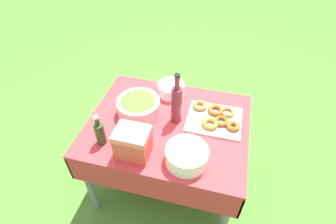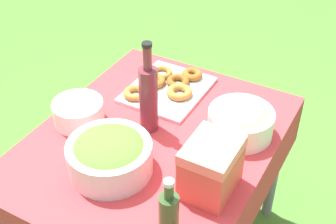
# 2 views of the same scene
# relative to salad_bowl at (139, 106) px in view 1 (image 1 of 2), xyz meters

# --- Properties ---
(ground_plane) EXTENTS (14.00, 14.00, 0.00)m
(ground_plane) POSITION_rel_salad_bowl_xyz_m (0.23, -0.05, -0.81)
(ground_plane) COLOR #477A2D
(picnic_table) EXTENTS (1.12, 0.90, 0.73)m
(picnic_table) POSITION_rel_salad_bowl_xyz_m (0.23, -0.05, -0.18)
(picnic_table) COLOR #B73338
(picnic_table) RESTS_ON ground_plane
(salad_bowl) EXTENTS (0.31, 0.31, 0.14)m
(salad_bowl) POSITION_rel_salad_bowl_xyz_m (0.00, 0.00, 0.00)
(salad_bowl) COLOR silver
(salad_bowl) RESTS_ON picnic_table
(pasta_bowl) EXTENTS (0.26, 0.26, 0.13)m
(pasta_bowl) POSITION_rel_salad_bowl_xyz_m (0.42, -0.33, -0.01)
(pasta_bowl) COLOR white
(pasta_bowl) RESTS_ON picnic_table
(donut_platter) EXTENTS (0.39, 0.32, 0.05)m
(donut_platter) POSITION_rel_salad_bowl_xyz_m (0.54, 0.07, -0.05)
(donut_platter) COLOR silver
(donut_platter) RESTS_ON picnic_table
(plate_stack) EXTENTS (0.21, 0.21, 0.10)m
(plate_stack) POSITION_rel_salad_bowl_xyz_m (0.17, 0.27, -0.03)
(plate_stack) COLOR white
(plate_stack) RESTS_ON picnic_table
(olive_oil_bottle) EXTENTS (0.06, 0.06, 0.23)m
(olive_oil_bottle) POSITION_rel_salad_bowl_xyz_m (-0.14, -0.32, 0.02)
(olive_oil_bottle) COLOR #2D4723
(olive_oil_bottle) RESTS_ON picnic_table
(wine_bottle) EXTENTS (0.07, 0.07, 0.39)m
(wine_bottle) POSITION_rel_salad_bowl_xyz_m (0.28, 0.00, 0.08)
(wine_bottle) COLOR maroon
(wine_bottle) RESTS_ON picnic_table
(cooler_box) EXTENTS (0.21, 0.17, 0.20)m
(cooler_box) POSITION_rel_salad_bowl_xyz_m (0.09, -0.35, 0.03)
(cooler_box) COLOR #E04C42
(cooler_box) RESTS_ON picnic_table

